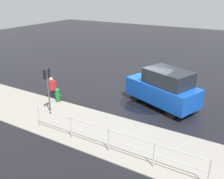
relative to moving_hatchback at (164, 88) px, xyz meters
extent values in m
plane|color=black|center=(1.23, -0.28, -1.03)|extent=(60.00, 60.00, 0.00)
cube|color=gray|center=(1.23, 3.92, -1.01)|extent=(24.00, 3.20, 0.04)
cube|color=blue|center=(0.08, -0.03, -0.23)|extent=(4.25, 2.99, 0.99)
cube|color=#1E232B|center=(-0.21, 0.08, 0.65)|extent=(2.72, 2.24, 0.77)
cylinder|color=black|center=(1.54, 0.17, -0.73)|extent=(0.64, 0.42, 0.60)
cylinder|color=black|center=(1.03, -1.16, -0.73)|extent=(0.64, 0.42, 0.60)
cylinder|color=black|center=(-0.86, 1.10, -0.73)|extent=(0.64, 0.42, 0.60)
cylinder|color=black|center=(-1.38, -0.23, -0.73)|extent=(0.64, 0.42, 0.60)
cylinder|color=#197A2D|center=(5.23, 2.43, -0.72)|extent=(0.22, 0.22, 0.62)
sphere|color=#197A2D|center=(5.23, 2.43, -0.35)|extent=(0.26, 0.26, 0.26)
cylinder|color=#197A2D|center=(5.07, 2.43, -0.64)|extent=(0.10, 0.09, 0.09)
cylinder|color=#197A2D|center=(5.39, 2.43, -0.64)|extent=(0.10, 0.09, 0.09)
cylinder|color=#2D2D2D|center=(5.23, 2.43, -1.00)|extent=(0.31, 0.31, 0.06)
cube|color=#B2262D|center=(5.91, 2.12, -0.30)|extent=(0.37, 0.43, 0.55)
sphere|color=tan|center=(5.91, 2.12, 0.08)|extent=(0.22, 0.22, 0.22)
cylinder|color=#1E1E2D|center=(5.87, 2.04, -0.80)|extent=(0.13, 0.13, 0.45)
cylinder|color=#1E1E2D|center=(5.95, 2.21, -0.80)|extent=(0.13, 0.13, 0.45)
cylinder|color=#B2262D|center=(5.81, 1.91, -0.30)|extent=(0.09, 0.09, 0.50)
cylinder|color=#B2262D|center=(6.01, 2.34, -0.30)|extent=(0.09, 0.09, 0.50)
cylinder|color=#B7BABF|center=(-3.27, 5.00, -0.50)|extent=(0.04, 0.04, 1.05)
cylinder|color=#B7BABF|center=(-1.45, 5.00, -0.50)|extent=(0.04, 0.04, 1.05)
cylinder|color=#B7BABF|center=(0.37, 5.00, -0.50)|extent=(0.04, 0.04, 1.05)
cylinder|color=#B7BABF|center=(2.19, 5.00, -0.50)|extent=(0.04, 0.04, 1.05)
cylinder|color=#B7BABF|center=(4.01, 5.00, -0.50)|extent=(0.04, 0.04, 1.05)
cylinder|color=#B7BABF|center=(0.37, 5.00, -0.03)|extent=(7.28, 0.04, 0.04)
cylinder|color=#B7BABF|center=(0.37, 5.00, -0.45)|extent=(7.28, 0.04, 0.04)
cylinder|color=#4C4C51|center=(4.49, 3.80, 0.17)|extent=(0.07, 0.07, 2.40)
cube|color=black|center=(4.49, 3.80, 1.12)|extent=(0.04, 0.44, 0.44)
cylinder|color=black|center=(0.88, -0.01, -1.02)|extent=(3.03, 3.03, 0.01)
camera|label=1|loc=(-3.80, 11.88, 4.82)|focal=40.00mm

